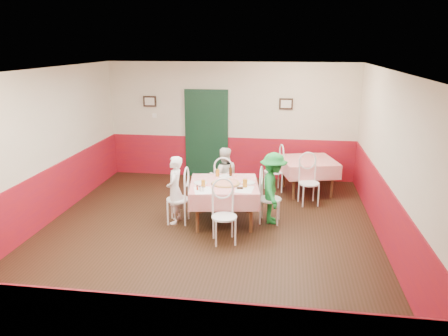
# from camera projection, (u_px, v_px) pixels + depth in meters

# --- Properties ---
(floor) EXTENTS (7.00, 7.00, 0.00)m
(floor) POSITION_uv_depth(u_px,v_px,m) (205.00, 235.00, 7.60)
(floor) COLOR black
(floor) RESTS_ON ground
(ceiling) EXTENTS (7.00, 7.00, 0.00)m
(ceiling) POSITION_uv_depth(u_px,v_px,m) (203.00, 71.00, 6.83)
(ceiling) COLOR white
(ceiling) RESTS_ON back_wall
(back_wall) EXTENTS (6.00, 0.10, 2.80)m
(back_wall) POSITION_uv_depth(u_px,v_px,m) (231.00, 121.00, 10.54)
(back_wall) COLOR beige
(back_wall) RESTS_ON ground
(front_wall) EXTENTS (6.00, 0.10, 2.80)m
(front_wall) POSITION_uv_depth(u_px,v_px,m) (132.00, 256.00, 3.89)
(front_wall) COLOR beige
(front_wall) RESTS_ON ground
(left_wall) EXTENTS (0.10, 7.00, 2.80)m
(left_wall) POSITION_uv_depth(u_px,v_px,m) (36.00, 151.00, 7.62)
(left_wall) COLOR beige
(left_wall) RESTS_ON ground
(right_wall) EXTENTS (0.10, 7.00, 2.80)m
(right_wall) POSITION_uv_depth(u_px,v_px,m) (393.00, 164.00, 6.80)
(right_wall) COLOR beige
(right_wall) RESTS_ON ground
(wainscot_back) EXTENTS (6.00, 0.03, 1.00)m
(wainscot_back) POSITION_uv_depth(u_px,v_px,m) (231.00, 157.00, 10.78)
(wainscot_back) COLOR maroon
(wainscot_back) RESTS_ON ground
(wainscot_left) EXTENTS (0.03, 7.00, 1.00)m
(wainscot_left) POSITION_uv_depth(u_px,v_px,m) (43.00, 200.00, 7.87)
(wainscot_left) COLOR maroon
(wainscot_left) RESTS_ON ground
(wainscot_right) EXTENTS (0.03, 7.00, 1.00)m
(wainscot_right) POSITION_uv_depth(u_px,v_px,m) (386.00, 218.00, 7.06)
(wainscot_right) COLOR maroon
(wainscot_right) RESTS_ON ground
(door) EXTENTS (0.96, 0.06, 2.10)m
(door) POSITION_uv_depth(u_px,v_px,m) (207.00, 135.00, 10.67)
(door) COLOR black
(door) RESTS_ON ground
(picture_left) EXTENTS (0.32, 0.03, 0.26)m
(picture_left) POSITION_uv_depth(u_px,v_px,m) (150.00, 101.00, 10.64)
(picture_left) COLOR black
(picture_left) RESTS_ON back_wall
(picture_right) EXTENTS (0.32, 0.03, 0.26)m
(picture_right) POSITION_uv_depth(u_px,v_px,m) (286.00, 104.00, 10.19)
(picture_right) COLOR black
(picture_right) RESTS_ON back_wall
(thermostat) EXTENTS (0.10, 0.03, 0.10)m
(thermostat) POSITION_uv_depth(u_px,v_px,m) (154.00, 116.00, 10.73)
(thermostat) COLOR white
(thermostat) RESTS_ON back_wall
(main_table) EXTENTS (1.39, 1.39, 0.77)m
(main_table) POSITION_uv_depth(u_px,v_px,m) (224.00, 203.00, 8.06)
(main_table) COLOR red
(main_table) RESTS_ON ground
(second_table) EXTENTS (1.37, 1.37, 0.77)m
(second_table) POSITION_uv_depth(u_px,v_px,m) (307.00, 176.00, 9.68)
(second_table) COLOR red
(second_table) RESTS_ON ground
(chair_left) EXTENTS (0.43, 0.43, 0.90)m
(chair_left) POSITION_uv_depth(u_px,v_px,m) (178.00, 199.00, 8.04)
(chair_left) COLOR white
(chair_left) RESTS_ON ground
(chair_right) EXTENTS (0.44, 0.44, 0.90)m
(chair_right) POSITION_uv_depth(u_px,v_px,m) (270.00, 199.00, 8.04)
(chair_right) COLOR white
(chair_right) RESTS_ON ground
(chair_far) EXTENTS (0.44, 0.44, 0.90)m
(chair_far) POSITION_uv_depth(u_px,v_px,m) (224.00, 185.00, 8.86)
(chair_far) COLOR white
(chair_far) RESTS_ON ground
(chair_near) EXTENTS (0.52, 0.52, 0.90)m
(chair_near) POSITION_uv_depth(u_px,v_px,m) (224.00, 217.00, 7.22)
(chair_near) COLOR white
(chair_near) RESTS_ON ground
(chair_second_a) EXTENTS (0.51, 0.51, 0.90)m
(chair_second_a) POSITION_uv_depth(u_px,v_px,m) (274.00, 172.00, 9.76)
(chair_second_a) COLOR white
(chair_second_a) RESTS_ON ground
(chair_second_b) EXTENTS (0.51, 0.51, 0.90)m
(chair_second_b) POSITION_uv_depth(u_px,v_px,m) (309.00, 183.00, 8.95)
(chair_second_b) COLOR white
(chair_second_b) RESTS_ON ground
(pizza) EXTENTS (0.57, 0.57, 0.03)m
(pizza) POSITION_uv_depth(u_px,v_px,m) (226.00, 183.00, 7.91)
(pizza) COLOR #B74723
(pizza) RESTS_ON main_table
(plate_left) EXTENTS (0.28, 0.28, 0.01)m
(plate_left) POSITION_uv_depth(u_px,v_px,m) (201.00, 183.00, 7.96)
(plate_left) COLOR white
(plate_left) RESTS_ON main_table
(plate_right) EXTENTS (0.28, 0.28, 0.01)m
(plate_right) POSITION_uv_depth(u_px,v_px,m) (248.00, 183.00, 7.97)
(plate_right) COLOR white
(plate_right) RESTS_ON main_table
(plate_far) EXTENTS (0.28, 0.28, 0.01)m
(plate_far) POSITION_uv_depth(u_px,v_px,m) (225.00, 176.00, 8.34)
(plate_far) COLOR white
(plate_far) RESTS_ON main_table
(glass_a) EXTENTS (0.08, 0.08, 0.13)m
(glass_a) POSITION_uv_depth(u_px,v_px,m) (203.00, 184.00, 7.72)
(glass_a) COLOR #BF7219
(glass_a) RESTS_ON main_table
(glass_b) EXTENTS (0.09, 0.09, 0.15)m
(glass_b) POSITION_uv_depth(u_px,v_px,m) (245.00, 183.00, 7.72)
(glass_b) COLOR #BF7219
(glass_b) RESTS_ON main_table
(glass_c) EXTENTS (0.08, 0.08, 0.14)m
(glass_c) POSITION_uv_depth(u_px,v_px,m) (218.00, 173.00, 8.34)
(glass_c) COLOR #BF7219
(glass_c) RESTS_ON main_table
(beer_bottle) EXTENTS (0.07, 0.07, 0.21)m
(beer_bottle) POSITION_uv_depth(u_px,v_px,m) (231.00, 171.00, 8.33)
(beer_bottle) COLOR #381C0A
(beer_bottle) RESTS_ON main_table
(shaker_a) EXTENTS (0.04, 0.04, 0.09)m
(shaker_a) POSITION_uv_depth(u_px,v_px,m) (200.00, 189.00, 7.52)
(shaker_a) COLOR silver
(shaker_a) RESTS_ON main_table
(shaker_b) EXTENTS (0.04, 0.04, 0.09)m
(shaker_b) POSITION_uv_depth(u_px,v_px,m) (203.00, 189.00, 7.50)
(shaker_b) COLOR silver
(shaker_b) RESTS_ON main_table
(shaker_c) EXTENTS (0.04, 0.04, 0.09)m
(shaker_c) POSITION_uv_depth(u_px,v_px,m) (197.00, 188.00, 7.57)
(shaker_c) COLOR #B23319
(shaker_c) RESTS_ON main_table
(menu_left) EXTENTS (0.40, 0.47, 0.00)m
(menu_left) POSITION_uv_depth(u_px,v_px,m) (203.00, 190.00, 7.57)
(menu_left) COLOR white
(menu_left) RESTS_ON main_table
(menu_right) EXTENTS (0.32, 0.42, 0.00)m
(menu_right) POSITION_uv_depth(u_px,v_px,m) (244.00, 189.00, 7.62)
(menu_right) COLOR white
(menu_right) RESTS_ON main_table
(wallet) EXTENTS (0.12, 0.11, 0.02)m
(wallet) POSITION_uv_depth(u_px,v_px,m) (240.00, 188.00, 7.66)
(wallet) COLOR black
(wallet) RESTS_ON main_table
(diner_left) EXTENTS (0.32, 0.47, 1.27)m
(diner_left) POSITION_uv_depth(u_px,v_px,m) (175.00, 190.00, 7.98)
(diner_left) COLOR gray
(diner_left) RESTS_ON ground
(diner_far) EXTENTS (0.68, 0.58, 1.22)m
(diner_far) POSITION_uv_depth(u_px,v_px,m) (224.00, 177.00, 8.86)
(diner_far) COLOR gray
(diner_far) RESTS_ON ground
(diner_right) EXTENTS (0.55, 0.89, 1.33)m
(diner_right) POSITION_uv_depth(u_px,v_px,m) (273.00, 188.00, 7.98)
(diner_right) COLOR gray
(diner_right) RESTS_ON ground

